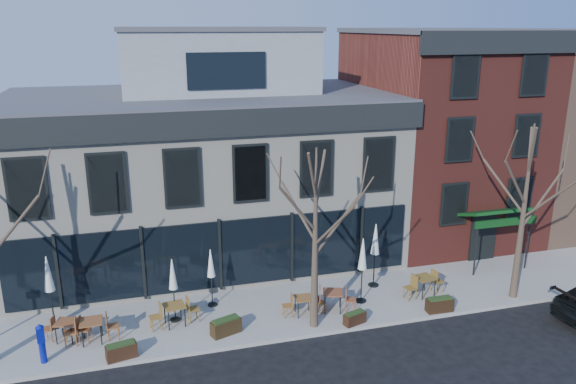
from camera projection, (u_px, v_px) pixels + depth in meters
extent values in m
plane|color=black|center=(221.00, 294.00, 24.61)|extent=(120.00, 120.00, 0.00)
cube|color=gray|center=(306.00, 305.00, 23.45)|extent=(33.50, 4.70, 0.15)
cube|color=beige|center=(202.00, 178.00, 28.08)|extent=(18.00, 10.00, 8.00)
cube|color=#47474C|center=(199.00, 96.00, 26.92)|extent=(18.30, 10.30, 0.30)
cube|color=black|center=(215.00, 124.00, 22.34)|extent=(18.30, 0.25, 1.10)
cube|color=black|center=(220.00, 254.00, 24.01)|extent=(17.20, 0.12, 3.00)
cube|color=black|center=(7.00, 242.00, 25.40)|extent=(0.12, 7.50, 3.00)
cube|color=gray|center=(215.00, 62.00, 27.66)|extent=(9.00, 6.50, 3.00)
cube|color=maroon|center=(436.00, 135.00, 31.03)|extent=(8.00, 10.00, 11.00)
cube|color=#47474C|center=(444.00, 31.00, 29.44)|extent=(8.20, 10.20, 0.25)
cube|color=black|center=(505.00, 42.00, 24.85)|extent=(8.20, 0.25, 1.00)
cube|color=#0C3711|center=(496.00, 212.00, 26.37)|extent=(3.20, 1.66, 0.67)
cube|color=black|center=(483.00, 239.00, 27.58)|extent=(1.40, 0.10, 2.50)
cube|color=#8C664C|center=(572.00, 132.00, 34.69)|extent=(12.00, 12.00, 10.00)
cylinder|color=#382B21|center=(8.00, 234.00, 18.56)|extent=(2.23, 0.50, 2.48)
cone|color=#382B21|center=(315.00, 241.00, 20.74)|extent=(0.34, 0.34, 7.04)
cylinder|color=#382B21|center=(338.00, 224.00, 21.00)|extent=(2.00, 0.46, 2.21)
cylinder|color=#382B21|center=(298.00, 211.00, 21.17)|extent=(0.93, 1.84, 1.91)
cylinder|color=#382B21|center=(298.00, 210.00, 19.90)|extent=(1.61, 0.68, 1.97)
cylinder|color=#382B21|center=(334.00, 226.00, 19.82)|extent=(0.93, 1.83, 2.03)
cone|color=#382B21|center=(523.00, 214.00, 23.02)|extent=(0.34, 0.34, 7.48)
cylinder|color=#382B21|center=(543.00, 198.00, 23.29)|extent=(2.12, 0.48, 2.35)
cylinder|color=#382B21|center=(503.00, 186.00, 23.47)|extent=(0.98, 1.94, 2.03)
cylinder|color=#382B21|center=(515.00, 183.00, 22.13)|extent=(1.71, 0.71, 2.09)
cylinder|color=#382B21|center=(550.00, 199.00, 22.03)|extent=(0.98, 1.94, 2.16)
cylinder|color=#0B1795|center=(43.00, 352.00, 19.26)|extent=(0.23, 0.23, 0.79)
cube|color=#0B1795|center=(40.00, 335.00, 19.07)|extent=(0.27, 0.23, 0.57)
cone|color=#0B1795|center=(39.00, 326.00, 18.97)|extent=(0.29, 0.29, 0.14)
cube|color=brown|center=(66.00, 322.00, 20.52)|extent=(0.89, 0.89, 0.04)
cylinder|color=black|center=(56.00, 335.00, 20.36)|extent=(0.04, 0.04, 0.74)
cylinder|color=black|center=(72.00, 335.00, 20.35)|extent=(0.04, 0.04, 0.74)
cylinder|color=black|center=(62.00, 327.00, 20.91)|extent=(0.04, 0.04, 0.74)
cylinder|color=black|center=(78.00, 327.00, 20.90)|extent=(0.04, 0.04, 0.74)
cube|color=brown|center=(91.00, 321.00, 20.41)|extent=(0.80, 0.80, 0.05)
cylinder|color=black|center=(82.00, 337.00, 20.15)|extent=(0.05, 0.05, 0.82)
cylinder|color=black|center=(101.00, 335.00, 20.32)|extent=(0.05, 0.05, 0.82)
cylinder|color=black|center=(83.00, 328.00, 20.74)|extent=(0.05, 0.05, 0.82)
cylinder|color=black|center=(101.00, 326.00, 20.91)|extent=(0.05, 0.05, 0.82)
cube|color=brown|center=(174.00, 306.00, 21.56)|extent=(0.91, 0.91, 0.05)
cylinder|color=black|center=(169.00, 321.00, 21.28)|extent=(0.05, 0.05, 0.81)
cylinder|color=black|center=(185.00, 317.00, 21.54)|extent=(0.05, 0.05, 0.81)
cylinder|color=black|center=(165.00, 313.00, 21.82)|extent=(0.05, 0.05, 0.81)
cylinder|color=black|center=(181.00, 310.00, 22.08)|extent=(0.05, 0.05, 0.81)
cube|color=brown|center=(304.00, 298.00, 22.37)|extent=(0.75, 0.75, 0.04)
cylinder|color=black|center=(298.00, 310.00, 22.15)|extent=(0.04, 0.04, 0.72)
cylinder|color=black|center=(312.00, 309.00, 22.26)|extent=(0.04, 0.04, 0.72)
cylinder|color=black|center=(295.00, 304.00, 22.68)|extent=(0.04, 0.04, 0.72)
cylinder|color=black|center=(309.00, 302.00, 22.79)|extent=(0.04, 0.04, 0.72)
cube|color=brown|center=(333.00, 292.00, 22.67)|extent=(0.99, 0.99, 0.04)
cylinder|color=black|center=(325.00, 305.00, 22.51)|extent=(0.04, 0.04, 0.80)
cylinder|color=black|center=(340.00, 305.00, 22.47)|extent=(0.04, 0.04, 0.80)
cylinder|color=black|center=(325.00, 298.00, 23.10)|extent=(0.04, 0.04, 0.80)
cylinder|color=black|center=(340.00, 298.00, 23.07)|extent=(0.04, 0.04, 0.80)
cube|color=brown|center=(424.00, 278.00, 23.93)|extent=(0.93, 0.93, 0.05)
cylinder|color=black|center=(423.00, 291.00, 23.64)|extent=(0.05, 0.05, 0.82)
cylinder|color=black|center=(435.00, 288.00, 23.91)|extent=(0.05, 0.05, 0.82)
cylinder|color=black|center=(413.00, 285.00, 24.19)|extent=(0.05, 0.05, 0.82)
cylinder|color=black|center=(425.00, 282.00, 24.46)|extent=(0.05, 0.05, 0.82)
cylinder|color=black|center=(55.00, 326.00, 21.62)|extent=(0.47, 0.47, 0.06)
cylinder|color=black|center=(51.00, 299.00, 21.29)|extent=(0.05, 0.05, 2.36)
cone|color=silver|center=(48.00, 274.00, 20.99)|extent=(0.39, 0.39, 1.39)
cylinder|color=black|center=(175.00, 320.00, 22.12)|extent=(0.42, 0.42, 0.06)
cylinder|color=black|center=(174.00, 296.00, 21.83)|extent=(0.05, 0.05, 2.09)
cone|color=silver|center=(173.00, 274.00, 21.56)|extent=(0.34, 0.34, 1.23)
cylinder|color=black|center=(213.00, 305.00, 23.30)|extent=(0.40, 0.40, 0.05)
cylinder|color=black|center=(212.00, 283.00, 23.02)|extent=(0.05, 0.05, 2.00)
cone|color=white|center=(211.00, 263.00, 22.76)|extent=(0.33, 0.33, 1.18)
cylinder|color=black|center=(361.00, 301.00, 23.63)|extent=(0.45, 0.45, 0.06)
cylinder|color=black|center=(362.00, 277.00, 23.32)|extent=(0.05, 0.05, 2.27)
cone|color=silver|center=(363.00, 254.00, 23.02)|extent=(0.37, 0.37, 1.34)
cylinder|color=black|center=(373.00, 285.00, 25.06)|extent=(0.47, 0.47, 0.06)
cylinder|color=black|center=(374.00, 261.00, 24.74)|extent=(0.05, 0.05, 2.34)
cone|color=silver|center=(375.00, 239.00, 24.43)|extent=(0.38, 0.38, 1.38)
cube|color=#321C10|center=(121.00, 351.00, 19.54)|extent=(1.11, 0.63, 0.52)
cube|color=#1E3314|center=(121.00, 344.00, 19.46)|extent=(0.99, 0.53, 0.08)
cube|color=black|center=(226.00, 327.00, 21.08)|extent=(1.23, 0.81, 0.57)
cube|color=#1E3314|center=(226.00, 320.00, 21.00)|extent=(1.09, 0.68, 0.09)
cube|color=black|center=(355.00, 318.00, 21.81)|extent=(0.97, 0.62, 0.45)
cube|color=#1E3314|center=(355.00, 313.00, 21.74)|extent=(0.86, 0.52, 0.07)
cube|color=black|center=(439.00, 305.00, 22.76)|extent=(1.10, 0.47, 0.54)
cube|color=#1E3314|center=(440.00, 298.00, 22.67)|extent=(0.99, 0.38, 0.09)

